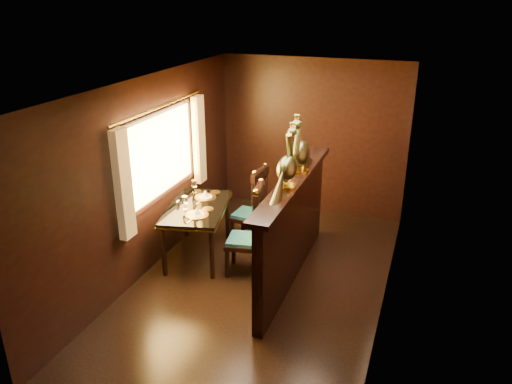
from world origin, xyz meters
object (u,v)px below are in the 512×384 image
chair_right (255,204)px  dining_table (197,211)px  peacock_left (287,158)px  chair_left (253,227)px  peacock_right (300,142)px

chair_right → dining_table: bearing=-131.2°
dining_table → peacock_left: bearing=-30.7°
chair_left → chair_right: chair_left is taller
dining_table → chair_right: chair_right is taller
dining_table → chair_right: size_ratio=1.17×
peacock_left → peacock_right: bearing=90.0°
chair_left → peacock_right: bearing=18.6°
chair_right → peacock_right: size_ratio=1.56×
chair_right → peacock_left: size_ratio=1.67×
peacock_right → peacock_left: bearing=-90.0°
dining_table → chair_left: (0.87, -0.17, -0.02)m
chair_left → peacock_left: bearing=-38.0°
peacock_left → peacock_right: (0.00, 0.55, 0.02)m
chair_right → peacock_right: (0.75, -0.49, 1.12)m
peacock_left → dining_table: bearing=162.3°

